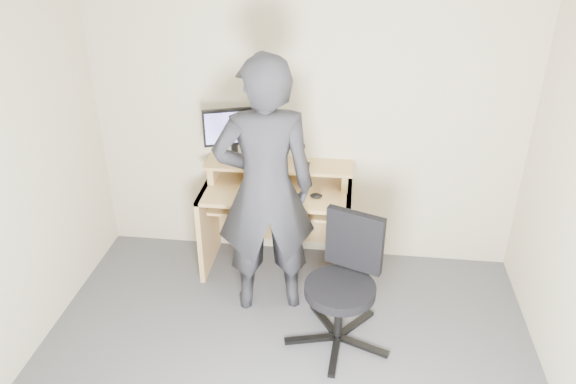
% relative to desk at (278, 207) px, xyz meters
% --- Properties ---
extents(back_wall, '(3.50, 0.02, 2.50)m').
position_rel_desk_xyz_m(back_wall, '(0.20, 0.22, 0.70)').
color(back_wall, beige).
rests_on(back_wall, ground).
extents(desk, '(1.20, 0.60, 0.91)m').
position_rel_desk_xyz_m(desk, '(0.00, 0.00, 0.00)').
color(desk, tan).
rests_on(desk, ground).
extents(monitor, '(0.46, 0.19, 0.45)m').
position_rel_desk_xyz_m(monitor, '(-0.37, 0.08, 0.63)').
color(monitor, black).
rests_on(monitor, desk).
extents(external_drive, '(0.10, 0.14, 0.20)m').
position_rel_desk_xyz_m(external_drive, '(-0.17, 0.06, 0.46)').
color(external_drive, black).
rests_on(external_drive, desk).
extents(travel_mug, '(0.08, 0.08, 0.16)m').
position_rel_desk_xyz_m(travel_mug, '(0.18, 0.05, 0.44)').
color(travel_mug, silver).
rests_on(travel_mug, desk).
extents(smartphone, '(0.07, 0.13, 0.01)m').
position_rel_desk_xyz_m(smartphone, '(0.22, 0.04, 0.37)').
color(smartphone, black).
rests_on(smartphone, desk).
extents(charger, '(0.05, 0.04, 0.03)m').
position_rel_desk_xyz_m(charger, '(-0.10, -0.00, 0.38)').
color(charger, black).
rests_on(charger, desk).
extents(headphones, '(0.18, 0.18, 0.06)m').
position_rel_desk_xyz_m(headphones, '(-0.22, 0.12, 0.37)').
color(headphones, silver).
rests_on(headphones, desk).
extents(keyboard, '(0.49, 0.28, 0.03)m').
position_rel_desk_xyz_m(keyboard, '(-0.06, -0.17, 0.12)').
color(keyboard, black).
rests_on(keyboard, desk).
extents(mouse, '(0.10, 0.07, 0.04)m').
position_rel_desk_xyz_m(mouse, '(0.33, -0.18, 0.22)').
color(mouse, black).
rests_on(mouse, desk).
extents(office_chair, '(0.74, 0.72, 0.93)m').
position_rel_desk_xyz_m(office_chair, '(0.58, -0.86, -0.04)').
color(office_chair, black).
rests_on(office_chair, ground).
extents(person, '(0.81, 0.63, 1.98)m').
position_rel_desk_xyz_m(person, '(-0.01, -0.54, 0.44)').
color(person, black).
rests_on(person, ground).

